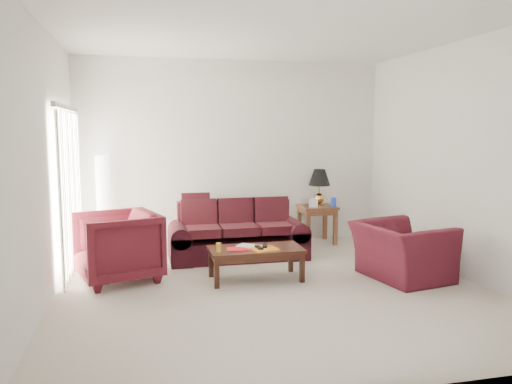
# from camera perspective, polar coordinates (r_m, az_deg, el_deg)

# --- Properties ---
(floor) EXTENTS (5.00, 5.00, 0.00)m
(floor) POSITION_cam_1_polar(r_m,az_deg,el_deg) (6.08, 1.84, -10.85)
(floor) COLOR beige
(floor) RESTS_ON ground
(blinds) EXTENTS (0.10, 2.00, 2.16)m
(blinds) POSITION_cam_1_polar(r_m,az_deg,el_deg) (7.00, -20.58, 0.13)
(blinds) COLOR silver
(blinds) RESTS_ON ground
(sofa) EXTENTS (2.05, 1.00, 0.81)m
(sofa) POSITION_cam_1_polar(r_m,az_deg,el_deg) (7.32, -2.09, -4.46)
(sofa) COLOR black
(sofa) RESTS_ON ground
(throw_pillow) EXTENTS (0.44, 0.22, 0.45)m
(throw_pillow) POSITION_cam_1_polar(r_m,az_deg,el_deg) (7.85, -6.89, -1.70)
(throw_pillow) COLOR black
(throw_pillow) RESTS_ON sofa
(end_table) EXTENTS (0.58, 0.58, 0.62)m
(end_table) POSITION_cam_1_polar(r_m,az_deg,el_deg) (8.39, 6.97, -3.68)
(end_table) COLOR #50261B
(end_table) RESTS_ON ground
(table_lamp) EXTENTS (0.46, 0.46, 0.60)m
(table_lamp) POSITION_cam_1_polar(r_m,az_deg,el_deg) (8.36, 7.25, 0.54)
(table_lamp) COLOR #B27E37
(table_lamp) RESTS_ON end_table
(clock) EXTENTS (0.15, 0.10, 0.14)m
(clock) POSITION_cam_1_polar(r_m,az_deg,el_deg) (8.15, 6.57, -1.25)
(clock) COLOR silver
(clock) RESTS_ON end_table
(blue_canister) EXTENTS (0.10, 0.10, 0.15)m
(blue_canister) POSITION_cam_1_polar(r_m,az_deg,el_deg) (8.27, 8.85, -1.16)
(blue_canister) COLOR #1D35BC
(blue_canister) RESTS_ON end_table
(picture_frame) EXTENTS (0.14, 0.16, 0.05)m
(picture_frame) POSITION_cam_1_polar(r_m,az_deg,el_deg) (8.47, 5.81, -0.92)
(picture_frame) COLOR silver
(picture_frame) RESTS_ON end_table
(floor_lamp) EXTENTS (0.30, 0.30, 1.52)m
(floor_lamp) POSITION_cam_1_polar(r_m,az_deg,el_deg) (7.89, -17.02, -1.33)
(floor_lamp) COLOR white
(floor_lamp) RESTS_ON ground
(armchair_left) EXTENTS (1.19, 1.17, 0.87)m
(armchair_left) POSITION_cam_1_polar(r_m,az_deg,el_deg) (6.47, -15.54, -6.01)
(armchair_left) COLOR #481018
(armchair_left) RESTS_ON ground
(armchair_right) EXTENTS (1.14, 1.24, 0.70)m
(armchair_right) POSITION_cam_1_polar(r_m,az_deg,el_deg) (6.61, 16.31, -6.51)
(armchair_right) COLOR #430F19
(armchair_right) RESTS_ON ground
(coffee_table) EXTENTS (1.22, 0.70, 0.41)m
(coffee_table) POSITION_cam_1_polar(r_m,az_deg,el_deg) (6.33, -0.03, -8.19)
(coffee_table) COLOR black
(coffee_table) RESTS_ON ground
(magazine_red) EXTENTS (0.27, 0.21, 0.01)m
(magazine_red) POSITION_cam_1_polar(r_m,az_deg,el_deg) (6.18, -2.10, -6.57)
(magazine_red) COLOR red
(magazine_red) RESTS_ON coffee_table
(magazine_white) EXTENTS (0.35, 0.34, 0.02)m
(magazine_white) POSITION_cam_1_polar(r_m,az_deg,el_deg) (6.33, -0.83, -6.22)
(magazine_white) COLOR silver
(magazine_white) RESTS_ON coffee_table
(magazine_orange) EXTENTS (0.35, 0.29, 0.02)m
(magazine_orange) POSITION_cam_1_polar(r_m,az_deg,el_deg) (6.18, 1.00, -6.55)
(magazine_orange) COLOR orange
(magazine_orange) RESTS_ON coffee_table
(remote_a) EXTENTS (0.07, 0.19, 0.02)m
(remote_a) POSITION_cam_1_polar(r_m,az_deg,el_deg) (6.18, 0.34, -6.35)
(remote_a) COLOR black
(remote_a) RESTS_ON coffee_table
(remote_b) EXTENTS (0.11, 0.19, 0.02)m
(remote_b) POSITION_cam_1_polar(r_m,az_deg,el_deg) (6.28, 1.06, -6.14)
(remote_b) COLOR black
(remote_b) RESTS_ON coffee_table
(yellow_glass) EXTENTS (0.09, 0.09, 0.11)m
(yellow_glass) POSITION_cam_1_polar(r_m,az_deg,el_deg) (6.08, -4.30, -6.34)
(yellow_glass) COLOR gold
(yellow_glass) RESTS_ON coffee_table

